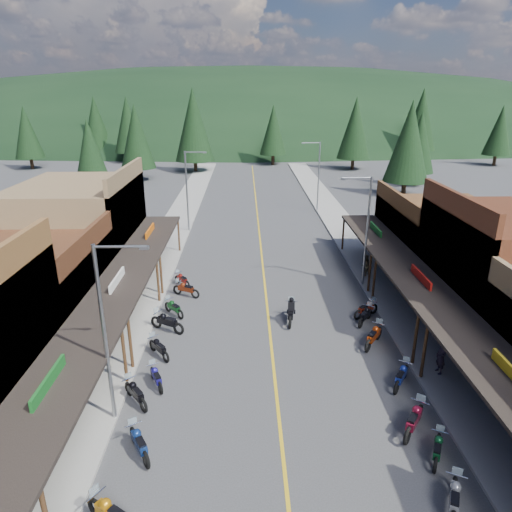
{
  "coord_description": "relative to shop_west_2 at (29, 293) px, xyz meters",
  "views": [
    {
      "loc": [
        -1.39,
        -22.29,
        13.4
      ],
      "look_at": [
        -0.7,
        6.34,
        3.0
      ],
      "focal_mm": 32.0,
      "sensor_mm": 36.0,
      "label": 1
    }
  ],
  "objects": [
    {
      "name": "pine_5",
      "position": [
        47.75,
        70.3,
        5.46
      ],
      "size": [
        6.72,
        6.72,
        14.0
      ],
      "color": "black",
      "rests_on": "ground"
    },
    {
      "name": "bike_west_6",
      "position": [
        8.03,
        -5.36,
        -1.99
      ],
      "size": [
        1.39,
        1.98,
        1.08
      ],
      "primitive_type": null,
      "rotation": [
        0.0,
        0.0,
        0.45
      ],
      "color": "navy",
      "rests_on": "ground"
    },
    {
      "name": "ground",
      "position": [
        13.75,
        -1.7,
        -2.53
      ],
      "size": [
        220.0,
        220.0,
        0.0
      ],
      "primitive_type": "plane",
      "color": "#38383A",
      "rests_on": "ground"
    },
    {
      "name": "rider_on_bike",
      "position": [
        15.1,
        0.95,
        -1.83
      ],
      "size": [
        1.08,
        2.4,
        1.77
      ],
      "rotation": [
        0.0,
        0.0,
        -0.14
      ],
      "color": "black",
      "rests_on": "ground"
    },
    {
      "name": "bike_west_9",
      "position": [
        7.81,
        2.02,
        -1.97
      ],
      "size": [
        1.8,
        1.93,
        1.13
      ],
      "primitive_type": null,
      "rotation": [
        0.0,
        0.0,
        0.72
      ],
      "color": "#0C3C15",
      "rests_on": "ground"
    },
    {
      "name": "shop_west_3",
      "position": [
        -0.03,
        9.6,
        0.99
      ],
      "size": [
        10.9,
        10.2,
        8.2
      ],
      "color": "brown",
      "rests_on": "ground"
    },
    {
      "name": "shop_west_2",
      "position": [
        0.0,
        0.0,
        0.0
      ],
      "size": [
        10.9,
        9.0,
        6.2
      ],
      "color": "#3F2111",
      "rests_on": "ground"
    },
    {
      "name": "sidewalk_west",
      "position": [
        5.05,
        18.3,
        -2.46
      ],
      "size": [
        3.4,
        94.0,
        0.15
      ],
      "primitive_type": "cube",
      "color": "gray",
      "rests_on": "ground"
    },
    {
      "name": "pedestrian_east_a",
      "position": [
        21.96,
        -4.8,
        -1.48
      ],
      "size": [
        0.49,
        0.69,
        1.8
      ],
      "primitive_type": "imported",
      "rotation": [
        0.0,
        0.0,
        -1.49
      ],
      "color": "black",
      "rests_on": "sidewalk_east"
    },
    {
      "name": "bike_east_8",
      "position": [
        19.61,
        0.67,
        -1.96
      ],
      "size": [
        1.68,
        2.02,
        1.14
      ],
      "primitive_type": null,
      "rotation": [
        0.0,
        0.0,
        -0.6
      ],
      "color": "black",
      "rests_on": "ground"
    },
    {
      "name": "pine_2",
      "position": [
        3.75,
        56.3,
        5.46
      ],
      "size": [
        6.72,
        6.72,
        14.0
      ],
      "color": "black",
      "rests_on": "ground"
    },
    {
      "name": "bike_east_9",
      "position": [
        19.88,
        1.53,
        -1.96
      ],
      "size": [
        2.05,
        1.67,
        1.15
      ],
      "primitive_type": null,
      "rotation": [
        0.0,
        0.0,
        -0.99
      ],
      "color": "maroon",
      "rests_on": "ground"
    },
    {
      "name": "shop_east_2",
      "position": [
        27.54,
        0.0,
        0.99
      ],
      "size": [
        10.9,
        9.0,
        8.2
      ],
      "color": "#562B19",
      "rests_on": "ground"
    },
    {
      "name": "pine_10",
      "position": [
        -4.25,
        48.3,
        4.25
      ],
      "size": [
        5.38,
        5.38,
        11.6
      ],
      "color": "black",
      "rests_on": "ground"
    },
    {
      "name": "pine_0",
      "position": [
        -26.25,
        60.3,
        3.95
      ],
      "size": [
        5.04,
        5.04,
        11.0
      ],
      "color": "black",
      "rests_on": "ground"
    },
    {
      "name": "ridge_hill",
      "position": [
        13.75,
        133.3,
        -2.53
      ],
      "size": [
        310.0,
        140.0,
        60.0
      ],
      "primitive_type": "ellipsoid",
      "color": "black",
      "rests_on": "ground"
    },
    {
      "name": "bike_west_11",
      "position": [
        7.74,
        6.66,
        -2.0
      ],
      "size": [
        1.65,
        1.84,
        1.07
      ],
      "primitive_type": null,
      "rotation": [
        0.0,
        0.0,
        0.68
      ],
      "color": "maroon",
      "rests_on": "ground"
    },
    {
      "name": "bike_west_5",
      "position": [
        7.34,
        -6.64,
        -1.93
      ],
      "size": [
        1.85,
        2.11,
        1.21
      ],
      "primitive_type": null,
      "rotation": [
        0.0,
        0.0,
        0.66
      ],
      "color": "black",
      "rests_on": "ground"
    },
    {
      "name": "sidewalk_east",
      "position": [
        22.45,
        18.3,
        -2.46
      ],
      "size": [
        3.4,
        94.0,
        0.15
      ],
      "primitive_type": "cube",
      "color": "gray",
      "rests_on": "ground"
    },
    {
      "name": "pine_7",
      "position": [
        -18.25,
        74.3,
        4.7
      ],
      "size": [
        5.88,
        5.88,
        12.5
      ],
      "color": "black",
      "rests_on": "ground"
    },
    {
      "name": "bike_east_3",
      "position": [
        19.29,
        -12.58,
        -1.93
      ],
      "size": [
        1.54,
        2.2,
        1.2
      ],
      "primitive_type": null,
      "rotation": [
        0.0,
        0.0,
        -0.45
      ],
      "color": "gray",
      "rests_on": "ground"
    },
    {
      "name": "bike_east_4",
      "position": [
        19.64,
        -10.3,
        -1.99
      ],
      "size": [
        1.42,
        2.0,
        1.09
      ],
      "primitive_type": null,
      "rotation": [
        0.0,
        0.0,
        -0.46
      ],
      "color": "#0C3D1E",
      "rests_on": "ground"
    },
    {
      "name": "bike_west_7",
      "position": [
        7.7,
        -2.76,
        -1.96
      ],
      "size": [
        1.78,
        2.01,
        1.16
      ],
      "primitive_type": null,
      "rotation": [
        0.0,
        0.0,
        0.67
      ],
      "color": "black",
      "rests_on": "ground"
    },
    {
      "name": "streetlight_0",
      "position": [
        6.8,
        -7.7,
        1.93
      ],
      "size": [
        2.16,
        0.18,
        8.0
      ],
      "color": "gray",
      "rests_on": "ground"
    },
    {
      "name": "pine_4",
      "position": [
        31.75,
        58.3,
        4.7
      ],
      "size": [
        5.88,
        5.88,
        12.5
      ],
      "color": "black",
      "rests_on": "ground"
    },
    {
      "name": "pine_8",
      "position": [
        -8.25,
        38.3,
        3.44
      ],
      "size": [
        4.48,
        4.48,
        10.0
      ],
      "color": "black",
      "rests_on": "ground"
    },
    {
      "name": "pine_3",
      "position": [
        17.75,
        64.3,
        3.95
      ],
      "size": [
        5.04,
        5.04,
        11.0
      ],
      "color": "black",
      "rests_on": "ground"
    },
    {
      "name": "streetlight_1",
      "position": [
        6.8,
        20.3,
        1.93
      ],
      "size": [
        2.16,
        0.18,
        8.0
      ],
      "color": "gray",
      "rests_on": "ground"
    },
    {
      "name": "bike_west_10",
      "position": [
        8.24,
        4.81,
        -1.94
      ],
      "size": [
        2.17,
        1.6,
        1.19
      ],
      "primitive_type": null,
      "rotation": [
        0.0,
        0.0,
        1.08
      ],
      "color": "maroon",
      "rests_on": "ground"
    },
    {
      "name": "bike_east_5",
      "position": [
        19.27,
        -8.77,
        -1.87
      ],
      "size": [
        1.98,
        2.34,
        1.33
      ],
      "primitive_type": null,
      "rotation": [
        0.0,
        0.0,
        -0.62
      ],
      "color": "maroon",
      "rests_on": "ground"
    },
    {
      "name": "pine_6",
      "position": [
        59.75,
        62.3,
        3.95
      ],
      "size": [
        5.04,
        5.04,
        11.0
      ],
      "color": "black",
      "rests_on": "ground"
    },
    {
      "name": "pine_9",
      "position": [
        37.75,
        43.3,
        3.85
      ],
      "size": [
        4.93,
        4.93,
        10.8
      ],
      "color": "black",
      "rests_on": "ground"
    },
    {
      "name": "bike_east_6",
      "position": [
        19.77,
        -5.64,
        -1.93
      ],
      "size": [
        1.75,
        2.14,
        1.2
      ],
      "primitive_type": null,
      "rotation": [
        0.0,
        0.0,
        -0.59
      ],
      "color": "navy",
      "rests_on": "ground"
    },
    {
      "name": "bike_west_4",
      "position": [
        8.18,
        -9.77,
        -1.92
      ],
      "size": [
        1.69,
        2.2,
        1.22
      ],
      "primitive_type": null,
      "rotation": [
        0.0,
        0.0,
        0.53
      ],
      "color": "navy",
      "rests_on": "ground"
    },
    {
      "name": "streetlight_3",
      "position": [
        20.71,
        28.3,
        1.93
      ],
      "size": [
        2.16,
        0.18,
        8.0
      ],
      "color": "gray",
      "rests_on": "ground"
    },
    {
      "name": "pine_11",
      "position": [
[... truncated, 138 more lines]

